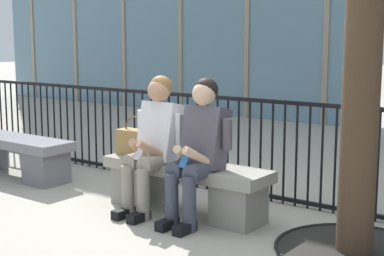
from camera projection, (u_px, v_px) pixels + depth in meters
The scene contains 7 objects.
ground_plane at pixel (185, 212), 5.09m from camera, with size 60.00×60.00×0.00m, color #A8A091.
stone_bench at pixel (185, 183), 5.05m from camera, with size 1.60×0.44×0.45m.
seated_person_with_phone at pixel (154, 140), 5.04m from camera, with size 0.52×0.66×1.21m.
seated_person_companion at pixel (199, 146), 4.74m from camera, with size 0.52×0.66×1.21m.
handbag_on_bench at pixel (135, 142), 5.34m from camera, with size 0.36×0.16×0.37m.
plaza_railing at pixel (233, 145), 5.62m from camera, with size 9.15×0.04×0.98m.
stone_bench_far at pixel (14, 152), 6.40m from camera, with size 1.60×0.44×0.45m.
Camera 1 is at (3.01, -3.89, 1.53)m, focal length 53.51 mm.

